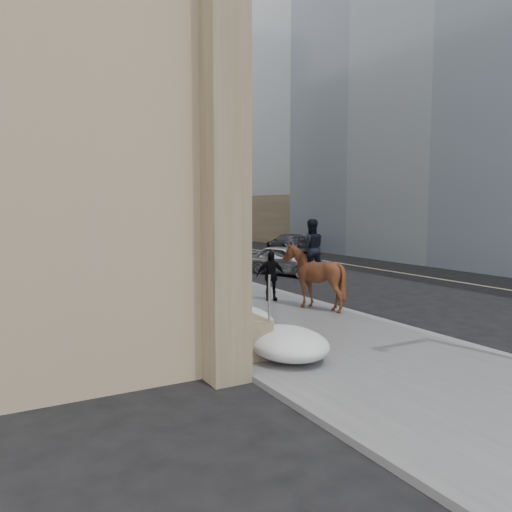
{
  "coord_description": "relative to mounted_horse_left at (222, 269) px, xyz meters",
  "views": [
    {
      "loc": [
        -6.57,
        -10.09,
        3.1
      ],
      "look_at": [
        0.21,
        2.15,
        1.7
      ],
      "focal_mm": 35.0,
      "sensor_mm": 36.0,
      "label": 1
    }
  ],
  "objects": [
    {
      "name": "ground",
      "position": [
        0.14,
        -3.67,
        -1.19
      ],
      "size": [
        140.0,
        140.0,
        0.0
      ],
      "primitive_type": "plane",
      "color": "black",
      "rests_on": "ground"
    },
    {
      "name": "sidewalk",
      "position": [
        0.14,
        6.33,
        -1.13
      ],
      "size": [
        5.0,
        80.0,
        0.12
      ],
      "primitive_type": "cube",
      "color": "#59595C",
      "rests_on": "ground"
    },
    {
      "name": "curb",
      "position": [
        2.76,
        6.33,
        -1.13
      ],
      "size": [
        0.24,
        80.0,
        0.12
      ],
      "primitive_type": "cube",
      "color": "slate",
      "rests_on": "ground"
    },
    {
      "name": "lane_line",
      "position": [
        10.64,
        6.33,
        -1.19
      ],
      "size": [
        0.15,
        70.0,
        0.01
      ],
      "primitive_type": "cube",
      "color": "#BFB78C",
      "rests_on": "ground"
    },
    {
      "name": "limestone_building",
      "position": [
        -5.12,
        16.3,
        7.71
      ],
      "size": [
        6.1,
        44.0,
        18.0
      ],
      "color": "tan",
      "rests_on": "ground"
    },
    {
      "name": "far_podium",
      "position": [
        15.64,
        6.33,
        0.81
      ],
      "size": [
        2.0,
        80.0,
        4.0
      ],
      "primitive_type": "cube",
      "color": "brown",
      "rests_on": "ground"
    },
    {
      "name": "bg_building_mid",
      "position": [
        4.14,
        56.33,
        12.81
      ],
      "size": [
        30.0,
        12.0,
        28.0
      ],
      "primitive_type": "cube",
      "color": "slate",
      "rests_on": "ground"
    },
    {
      "name": "streetlight_mid",
      "position": [
        2.88,
        10.33,
        3.39
      ],
      "size": [
        1.71,
        0.24,
        8.0
      ],
      "color": "#2D2D30",
      "rests_on": "ground"
    },
    {
      "name": "streetlight_far",
      "position": [
        2.88,
        30.33,
        3.39
      ],
      "size": [
        1.71,
        0.24,
        8.0
      ],
      "color": "#2D2D30",
      "rests_on": "ground"
    },
    {
      "name": "traffic_signal",
      "position": [
        2.22,
        18.33,
        2.81
      ],
      "size": [
        4.1,
        0.22,
        6.0
      ],
      "color": "#2D2D30",
      "rests_on": "ground"
    },
    {
      "name": "snow_bank",
      "position": [
        -1.28,
        4.44,
        -0.72
      ],
      "size": [
        1.7,
        18.1,
        0.76
      ],
      "color": "silver",
      "rests_on": "sidewalk"
    },
    {
      "name": "mounted_horse_left",
      "position": [
        0.0,
        0.0,
        0.0
      ],
      "size": [
        1.26,
        2.46,
        2.67
      ],
      "rotation": [
        0.0,
        0.0,
        3.07
      ],
      "color": "#4D2F17",
      "rests_on": "sidewalk"
    },
    {
      "name": "mounted_horse_right",
      "position": [
        2.0,
        -1.95,
        0.0
      ],
      "size": [
        2.05,
        2.16,
        2.61
      ],
      "rotation": [
        0.0,
        0.0,
        2.76
      ],
      "color": "#462414",
      "rests_on": "sidewalk"
    },
    {
      "name": "pedestrian",
      "position": [
        1.55,
        -0.31,
        -0.29
      ],
      "size": [
        0.99,
        0.63,
        1.57
      ],
      "primitive_type": "imported",
      "rotation": [
        0.0,
        0.0,
        -0.29
      ],
      "color": "black",
      "rests_on": "sidewalk"
    },
    {
      "name": "car_silver",
      "position": [
        5.68,
        5.19,
        -0.52
      ],
      "size": [
        2.78,
        4.24,
        1.34
      ],
      "primitive_type": "imported",
      "rotation": [
        0.0,
        0.0,
        0.33
      ],
      "color": "#B3B5BC",
      "rests_on": "ground"
    },
    {
      "name": "car_grey",
      "position": [
        11.4,
        13.97,
        -0.55
      ],
      "size": [
        2.4,
        4.62,
        1.28
      ],
      "primitive_type": "imported",
      "rotation": [
        0.0,
        0.0,
        3.0
      ],
      "color": "#525359",
      "rests_on": "ground"
    }
  ]
}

